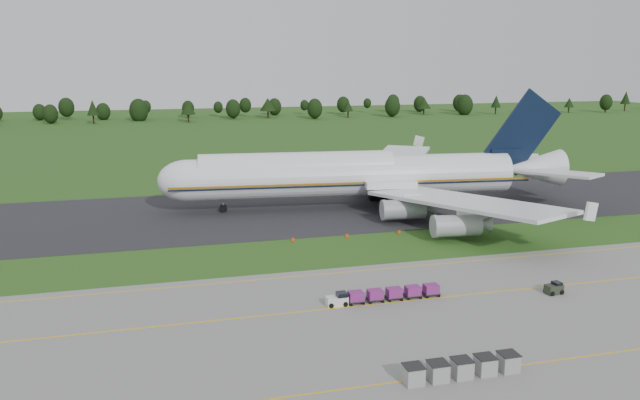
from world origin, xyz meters
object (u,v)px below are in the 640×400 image
object	(u,v)px
baggage_train	(382,295)
utility_cart	(554,289)
aircraft	(359,175)
uld_row	(462,368)
edge_markers	(347,236)

from	to	relation	value
baggage_train	utility_cart	distance (m)	21.87
aircraft	uld_row	xyz separation A→B (m)	(-12.15, -67.57, -5.67)
baggage_train	uld_row	bearing A→B (deg)	-88.22
utility_cart	edge_markers	distance (m)	35.56
aircraft	utility_cart	xyz separation A→B (m)	(8.88, -51.26, -5.98)
edge_markers	uld_row	bearing A→B (deg)	-94.16
baggage_train	edge_markers	distance (m)	28.01
aircraft	utility_cart	size ratio (longest dim) A/B	36.67
baggage_train	uld_row	world-z (taller)	uld_row
aircraft	uld_row	size ratio (longest dim) A/B	7.26
aircraft	uld_row	bearing A→B (deg)	-100.19
utility_cart	edge_markers	size ratio (longest dim) A/B	0.12
edge_markers	utility_cart	bearing A→B (deg)	-60.34
aircraft	edge_markers	bearing A→B (deg)	-113.18
baggage_train	aircraft	bearing A→B (deg)	75.14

